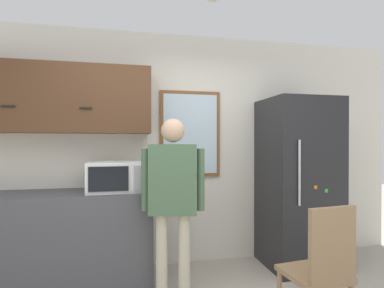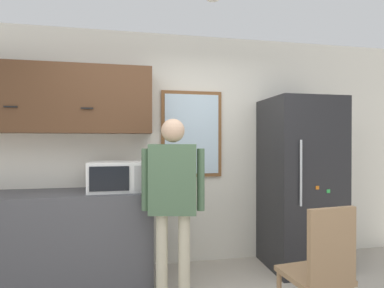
{
  "view_description": "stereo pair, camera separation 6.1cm",
  "coord_description": "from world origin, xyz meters",
  "views": [
    {
      "loc": [
        -0.44,
        -1.71,
        1.44
      ],
      "look_at": [
        0.14,
        0.98,
        1.41
      ],
      "focal_mm": 28.0,
      "sensor_mm": 36.0,
      "label": 1
    },
    {
      "loc": [
        -0.38,
        -1.72,
        1.44
      ],
      "look_at": [
        0.14,
        0.98,
        1.41
      ],
      "focal_mm": 28.0,
      "sensor_mm": 36.0,
      "label": 2
    }
  ],
  "objects": [
    {
      "name": "back_wall",
      "position": [
        0.0,
        1.82,
        1.35
      ],
      "size": [
        6.0,
        0.06,
        2.7
      ],
      "color": "silver",
      "rests_on": "ground_plane"
    },
    {
      "name": "refrigerator",
      "position": [
        1.49,
        1.42,
        0.96
      ],
      "size": [
        0.77,
        0.74,
        1.93
      ],
      "color": "#232326",
      "rests_on": "ground_plane"
    },
    {
      "name": "counter",
      "position": [
        -1.2,
        1.48,
        0.46
      ],
      "size": [
        2.0,
        0.61,
        0.93
      ],
      "color": "#4C4C51",
      "rests_on": "ground_plane"
    },
    {
      "name": "window",
      "position": [
        0.28,
        1.77,
        1.53
      ],
      "size": [
        0.72,
        0.05,
        1.02
      ],
      "color": "brown"
    },
    {
      "name": "chair",
      "position": [
        0.97,
        0.26,
        0.52
      ],
      "size": [
        0.47,
        0.47,
        0.97
      ],
      "rotation": [
        0.0,
        0.0,
        3.25
      ],
      "color": "#997551",
      "rests_on": "ground_plane"
    },
    {
      "name": "microwave",
      "position": [
        -0.57,
        1.46,
        1.08
      ],
      "size": [
        0.53,
        0.4,
        0.31
      ],
      "color": "white",
      "rests_on": "counter"
    },
    {
      "name": "person",
      "position": [
        -0.03,
        1.03,
        1.0
      ],
      "size": [
        0.57,
        0.3,
        1.65
      ],
      "rotation": [
        0.0,
        0.0,
        -0.21
      ],
      "color": "beige",
      "rests_on": "ground_plane"
    },
    {
      "name": "upper_cabinets",
      "position": [
        -1.2,
        1.61,
        1.88
      ],
      "size": [
        2.0,
        0.37,
        0.7
      ],
      "color": "#51331E"
    }
  ]
}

